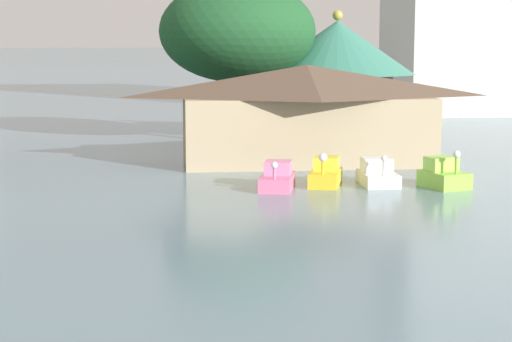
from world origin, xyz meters
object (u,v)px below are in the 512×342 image
(pedal_boat_white, at_px, (378,175))
(pedal_boat_lime, at_px, (444,175))
(boathouse, at_px, (307,112))
(green_roof_pavilion, at_px, (337,71))
(pedal_boat_yellow, at_px, (326,174))
(shoreline_tree_mid, at_px, (237,31))
(pedal_boat_pink, at_px, (277,178))

(pedal_boat_white, height_order, pedal_boat_lime, pedal_boat_lime)
(boathouse, bearing_deg, green_roof_pavilion, 70.95)
(pedal_boat_yellow, xyz_separation_m, boathouse, (0.31, 7.55, 2.34))
(pedal_boat_yellow, bearing_deg, green_roof_pavilion, -175.68)
(boathouse, relative_size, green_roof_pavilion, 1.38)
(pedal_boat_yellow, relative_size, green_roof_pavilion, 0.30)
(pedal_boat_white, height_order, shoreline_tree_mid, shoreline_tree_mid)
(boathouse, bearing_deg, pedal_boat_lime, -60.33)
(pedal_boat_yellow, bearing_deg, boathouse, -165.38)
(pedal_boat_white, xyz_separation_m, green_roof_pavilion, (1.79, 19.22, 4.25))
(pedal_boat_pink, height_order, pedal_boat_yellow, pedal_boat_yellow)
(pedal_boat_yellow, bearing_deg, shoreline_tree_mid, -154.26)
(boathouse, relative_size, shoreline_tree_mid, 1.36)
(pedal_boat_pink, distance_m, green_roof_pavilion, 21.38)
(pedal_boat_lime, height_order, boathouse, boathouse)
(pedal_boat_pink, bearing_deg, boathouse, 175.92)
(boathouse, bearing_deg, pedal_boat_yellow, -92.34)
(green_roof_pavilion, bearing_deg, pedal_boat_white, -95.33)
(pedal_boat_pink, xyz_separation_m, shoreline_tree_mid, (-0.28, 18.34, 6.90))
(pedal_boat_lime, height_order, shoreline_tree_mid, shoreline_tree_mid)
(pedal_boat_pink, bearing_deg, pedal_boat_lime, 100.88)
(pedal_boat_white, height_order, green_roof_pavilion, green_roof_pavilion)
(pedal_boat_lime, bearing_deg, pedal_boat_pink, -110.16)
(green_roof_pavilion, distance_m, shoreline_tree_mid, 7.60)
(pedal_boat_white, bearing_deg, green_roof_pavilion, 174.95)
(shoreline_tree_mid, bearing_deg, pedal_boat_yellow, -81.23)
(green_roof_pavilion, relative_size, shoreline_tree_mid, 0.99)
(boathouse, bearing_deg, pedal_boat_white, -74.50)
(shoreline_tree_mid, bearing_deg, pedal_boat_lime, -66.79)
(pedal_boat_yellow, xyz_separation_m, pedal_boat_white, (2.47, -0.23, -0.04))
(pedal_boat_pink, height_order, shoreline_tree_mid, shoreline_tree_mid)
(pedal_boat_yellow, distance_m, pedal_boat_lime, 5.49)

